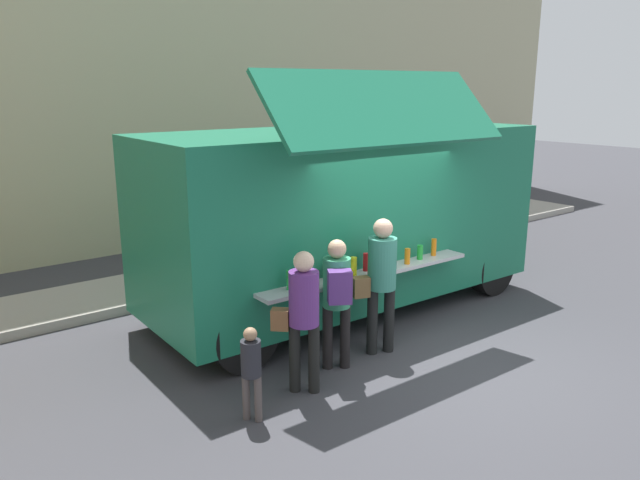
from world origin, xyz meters
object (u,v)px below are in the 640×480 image
object	(u,v)px
customer_mid_with_backpack	(337,292)
customer_rear_waiting	(303,310)
food_truck_main	(346,213)
child_near_queue	(251,366)
trash_bin	(423,219)
customer_front_ordering	(381,275)

from	to	relation	value
customer_mid_with_backpack	customer_rear_waiting	distance (m)	0.70
food_truck_main	child_near_queue	world-z (taller)	food_truck_main
trash_bin	customer_rear_waiting	xyz separation A→B (m)	(-6.51, -4.12, 0.53)
child_near_queue	customer_rear_waiting	bearing A→B (deg)	-21.62
customer_front_ordering	customer_rear_waiting	size ratio (longest dim) A/B	1.08
customer_rear_waiting	food_truck_main	bearing A→B (deg)	-5.25
food_truck_main	customer_front_ordering	xyz separation A→B (m)	(-0.75, -1.56, -0.46)
trash_bin	customer_front_ordering	size ratio (longest dim) A/B	0.51
customer_mid_with_backpack	customer_front_ordering	bearing A→B (deg)	-55.93
customer_rear_waiting	child_near_queue	distance (m)	0.89
child_near_queue	customer_mid_with_backpack	bearing A→B (deg)	-19.56
trash_bin	customer_front_ordering	distance (m)	6.43
trash_bin	customer_mid_with_backpack	xyz separation A→B (m)	(-5.84, -3.92, 0.55)
child_near_queue	food_truck_main	bearing A→B (deg)	-0.33
trash_bin	child_near_queue	size ratio (longest dim) A/B	0.88
customer_front_ordering	child_near_queue	xyz separation A→B (m)	(-2.21, -0.40, -0.45)
customer_front_ordering	customer_mid_with_backpack	distance (m)	0.75
trash_bin	customer_mid_with_backpack	distance (m)	7.05
food_truck_main	customer_mid_with_backpack	world-z (taller)	food_truck_main
trash_bin	child_near_queue	xyz separation A→B (m)	(-7.30, -4.29, 0.17)
trash_bin	customer_mid_with_backpack	size ratio (longest dim) A/B	0.55
food_truck_main	child_near_queue	xyz separation A→B (m)	(-2.96, -1.97, -0.91)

